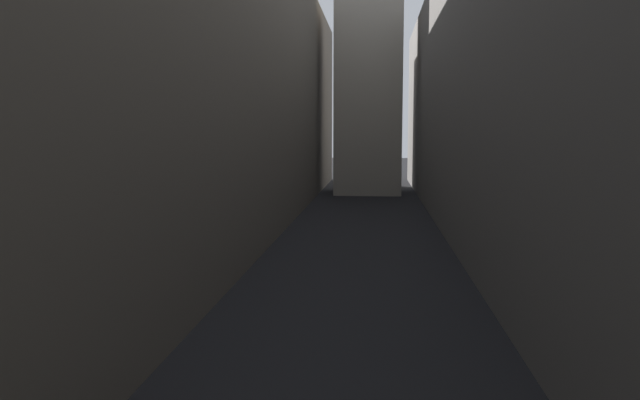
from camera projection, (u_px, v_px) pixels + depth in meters
name	position (u px, v px, depth m)	size (l,w,h in m)	color
ground_plane	(359.00, 255.00, 35.16)	(264.00, 264.00, 0.00)	black
building_block_left	(146.00, 72.00, 37.13)	(14.75, 108.00, 21.10)	#60594F
building_block_right	(576.00, 80.00, 34.96)	(13.34, 108.00, 19.82)	slate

